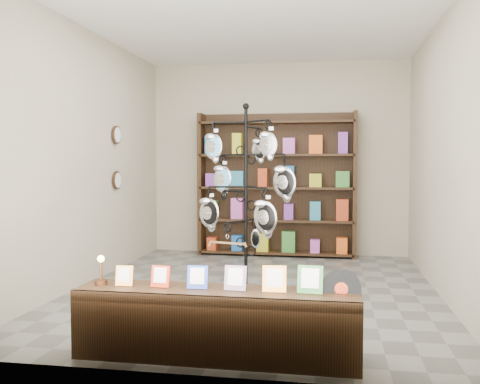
{
  "coord_description": "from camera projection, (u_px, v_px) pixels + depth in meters",
  "views": [
    {
      "loc": [
        0.85,
        -5.9,
        1.41
      ],
      "look_at": [
        0.0,
        -1.0,
        1.15
      ],
      "focal_mm": 40.0,
      "sensor_mm": 36.0,
      "label": 1
    }
  ],
  "objects": [
    {
      "name": "ground",
      "position": [
        255.0,
        289.0,
        6.03
      ],
      "size": [
        5.0,
        5.0,
        0.0
      ],
      "primitive_type": "plane",
      "color": "slate",
      "rests_on": "ground"
    },
    {
      "name": "display_tree",
      "position": [
        246.0,
        187.0,
        5.48
      ],
      "size": [
        1.1,
        1.1,
        2.04
      ],
      "rotation": [
        0.0,
        0.0,
        -0.36
      ],
      "color": "black",
      "rests_on": "ground"
    },
    {
      "name": "wall_clocks",
      "position": [
        117.0,
        158.0,
        7.07
      ],
      "size": [
        0.03,
        0.24,
        0.84
      ],
      "color": "black",
      "rests_on": "ground"
    },
    {
      "name": "room_envelope",
      "position": [
        255.0,
        125.0,
        5.93
      ],
      "size": [
        5.0,
        5.0,
        5.0
      ],
      "color": "#B6A892",
      "rests_on": "ground"
    },
    {
      "name": "front_shelf",
      "position": [
        217.0,
        323.0,
        3.88
      ],
      "size": [
        2.06,
        0.43,
        0.73
      ],
      "rotation": [
        0.0,
        0.0,
        -0.0
      ],
      "color": "black",
      "rests_on": "ground"
    },
    {
      "name": "back_shelving",
      "position": [
        276.0,
        189.0,
        8.23
      ],
      "size": [
        2.42,
        0.36,
        2.2
      ],
      "color": "black",
      "rests_on": "ground"
    }
  ]
}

